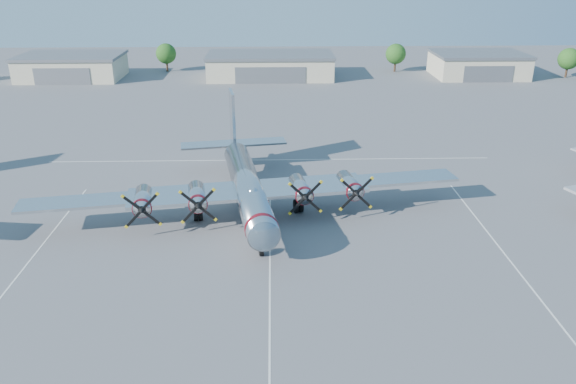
{
  "coord_description": "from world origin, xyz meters",
  "views": [
    {
      "loc": [
        0.39,
        -47.53,
        25.7
      ],
      "look_at": [
        1.9,
        5.97,
        3.2
      ],
      "focal_mm": 35.0,
      "sensor_mm": 36.0,
      "label": 1
    }
  ],
  "objects_px": {
    "tree_far_east": "(569,59)",
    "hangar_center": "(270,65)",
    "tree_west": "(166,54)",
    "tree_east": "(396,54)",
    "hangar_west": "(72,66)",
    "main_bomber_b29": "(247,208)",
    "hangar_east": "(478,64)"
  },
  "relations": [
    {
      "from": "hangar_west",
      "to": "tree_west",
      "type": "distance_m",
      "value": 21.61
    },
    {
      "from": "hangar_east",
      "to": "hangar_center",
      "type": "bearing_deg",
      "value": -180.0
    },
    {
      "from": "tree_east",
      "to": "tree_far_east",
      "type": "relative_size",
      "value": 1.0
    },
    {
      "from": "tree_far_east",
      "to": "hangar_west",
      "type": "bearing_deg",
      "value": 179.0
    },
    {
      "from": "hangar_east",
      "to": "tree_far_east",
      "type": "relative_size",
      "value": 3.1
    },
    {
      "from": "tree_east",
      "to": "main_bomber_b29",
      "type": "height_order",
      "value": "tree_east"
    },
    {
      "from": "hangar_center",
      "to": "tree_west",
      "type": "relative_size",
      "value": 4.31
    },
    {
      "from": "hangar_west",
      "to": "tree_east",
      "type": "bearing_deg",
      "value": 4.6
    },
    {
      "from": "tree_west",
      "to": "tree_east",
      "type": "xyz_separation_m",
      "value": [
        55.0,
        -2.0,
        0.0
      ]
    },
    {
      "from": "hangar_west",
      "to": "tree_west",
      "type": "relative_size",
      "value": 3.4
    },
    {
      "from": "hangar_west",
      "to": "tree_east",
      "type": "relative_size",
      "value": 3.4
    },
    {
      "from": "main_bomber_b29",
      "to": "hangar_east",
      "type": "bearing_deg",
      "value": 45.9
    },
    {
      "from": "hangar_center",
      "to": "tree_east",
      "type": "height_order",
      "value": "tree_east"
    },
    {
      "from": "hangar_east",
      "to": "main_bomber_b29",
      "type": "relative_size",
      "value": 0.45
    },
    {
      "from": "hangar_east",
      "to": "tree_east",
      "type": "relative_size",
      "value": 3.1
    },
    {
      "from": "hangar_west",
      "to": "hangar_east",
      "type": "height_order",
      "value": "same"
    },
    {
      "from": "hangar_center",
      "to": "tree_far_east",
      "type": "height_order",
      "value": "tree_far_east"
    },
    {
      "from": "tree_west",
      "to": "tree_far_east",
      "type": "distance_m",
      "value": 93.54
    },
    {
      "from": "hangar_west",
      "to": "tree_west",
      "type": "bearing_deg",
      "value": 21.89
    },
    {
      "from": "tree_far_east",
      "to": "hangar_center",
      "type": "bearing_deg",
      "value": 178.35
    },
    {
      "from": "hangar_center",
      "to": "hangar_east",
      "type": "height_order",
      "value": "same"
    },
    {
      "from": "tree_east",
      "to": "hangar_center",
      "type": "bearing_deg",
      "value": -168.62
    },
    {
      "from": "hangar_center",
      "to": "main_bomber_b29",
      "type": "bearing_deg",
      "value": -92.01
    },
    {
      "from": "hangar_west",
      "to": "tree_far_east",
      "type": "relative_size",
      "value": 3.4
    },
    {
      "from": "tree_west",
      "to": "main_bomber_b29",
      "type": "relative_size",
      "value": 0.14
    },
    {
      "from": "tree_west",
      "to": "hangar_center",
      "type": "bearing_deg",
      "value": -17.82
    },
    {
      "from": "hangar_center",
      "to": "tree_far_east",
      "type": "relative_size",
      "value": 4.31
    },
    {
      "from": "hangar_east",
      "to": "main_bomber_b29",
      "type": "distance_m",
      "value": 88.79
    },
    {
      "from": "hangar_center",
      "to": "main_bomber_b29",
      "type": "distance_m",
      "value": 73.03
    },
    {
      "from": "hangar_west",
      "to": "tree_far_east",
      "type": "height_order",
      "value": "tree_far_east"
    },
    {
      "from": "hangar_center",
      "to": "main_bomber_b29",
      "type": "relative_size",
      "value": 0.62
    },
    {
      "from": "hangar_east",
      "to": "tree_east",
      "type": "distance_m",
      "value": 19.04
    }
  ]
}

